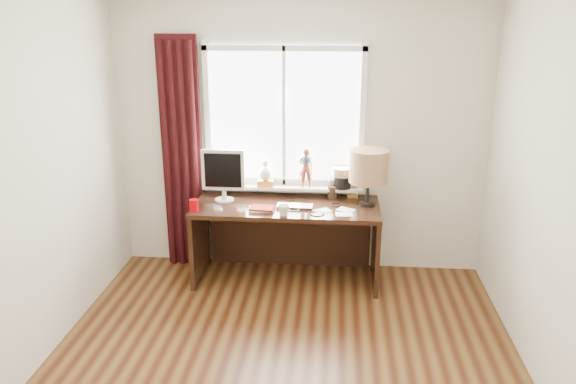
# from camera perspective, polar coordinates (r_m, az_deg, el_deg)

# --- Properties ---
(wall_back) EXTENTS (3.50, 0.00, 2.60)m
(wall_back) POSITION_cam_1_polar(r_m,az_deg,el_deg) (5.34, 1.26, 5.55)
(wall_back) COLOR beige
(wall_back) RESTS_ON ground
(wall_left) EXTENTS (0.00, 4.00, 2.60)m
(wall_left) POSITION_cam_1_polar(r_m,az_deg,el_deg) (3.99, -26.86, -0.78)
(wall_left) COLOR beige
(wall_left) RESTS_ON ground
(wall_right) EXTENTS (0.00, 4.00, 2.60)m
(wall_right) POSITION_cam_1_polar(r_m,az_deg,el_deg) (3.68, 27.24, -2.35)
(wall_right) COLOR beige
(wall_right) RESTS_ON ground
(laptop) EXTENTS (0.33, 0.22, 0.03)m
(laptop) POSITION_cam_1_polar(r_m,az_deg,el_deg) (5.07, 0.73, -1.45)
(laptop) COLOR silver
(laptop) RESTS_ON desk
(mug) EXTENTS (0.14, 0.14, 0.10)m
(mug) POSITION_cam_1_polar(r_m,az_deg,el_deg) (4.87, -0.46, -1.83)
(mug) COLOR white
(mug) RESTS_ON desk
(red_cup) EXTENTS (0.08, 0.08, 0.11)m
(red_cup) POSITION_cam_1_polar(r_m,az_deg,el_deg) (5.04, -9.53, -1.34)
(red_cup) COLOR #990007
(red_cup) RESTS_ON desk
(window) EXTENTS (1.52, 0.22, 1.40)m
(window) POSITION_cam_1_polar(r_m,az_deg,el_deg) (5.29, -0.22, 5.52)
(window) COLOR white
(window) RESTS_ON ground
(curtain) EXTENTS (0.38, 0.09, 2.25)m
(curtain) POSITION_cam_1_polar(r_m,az_deg,el_deg) (5.48, -10.74, 3.58)
(curtain) COLOR black
(curtain) RESTS_ON floor
(desk) EXTENTS (1.70, 0.70, 0.75)m
(desk) POSITION_cam_1_polar(r_m,az_deg,el_deg) (5.31, -0.08, -3.46)
(desk) COLOR black
(desk) RESTS_ON floor
(monitor) EXTENTS (0.40, 0.18, 0.49)m
(monitor) POSITION_cam_1_polar(r_m,az_deg,el_deg) (5.20, -6.59, 2.02)
(monitor) COLOR beige
(monitor) RESTS_ON desk
(notebook_stack) EXTENTS (0.24, 0.19, 0.03)m
(notebook_stack) POSITION_cam_1_polar(r_m,az_deg,el_deg) (5.00, -2.71, -1.70)
(notebook_stack) COLOR beige
(notebook_stack) RESTS_ON desk
(brush_holder) EXTENTS (0.09, 0.09, 0.25)m
(brush_holder) POSITION_cam_1_polar(r_m,az_deg,el_deg) (5.31, 4.53, -0.03)
(brush_holder) COLOR black
(brush_holder) RESTS_ON desk
(icon_frame) EXTENTS (0.10, 0.04, 0.13)m
(icon_frame) POSITION_cam_1_polar(r_m,az_deg,el_deg) (5.35, 6.59, 0.08)
(icon_frame) COLOR gold
(icon_frame) RESTS_ON desk
(table_lamp) EXTENTS (0.35, 0.35, 0.52)m
(table_lamp) POSITION_cam_1_polar(r_m,az_deg,el_deg) (5.08, 8.21, 2.54)
(table_lamp) COLOR black
(table_lamp) RESTS_ON desk
(loose_papers) EXTENTS (0.39, 0.26, 0.00)m
(loose_papers) POSITION_cam_1_polar(r_m,az_deg,el_deg) (4.99, 5.03, -1.99)
(loose_papers) COLOR white
(loose_papers) RESTS_ON desk
(desk_cables) EXTENTS (0.57, 0.50, 0.01)m
(desk_cables) POSITION_cam_1_polar(r_m,az_deg,el_deg) (5.08, 2.84, -1.55)
(desk_cables) COLOR black
(desk_cables) RESTS_ON desk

